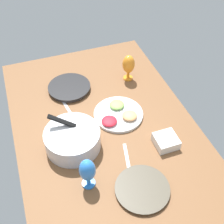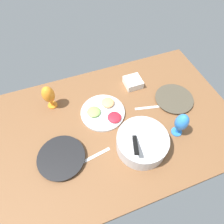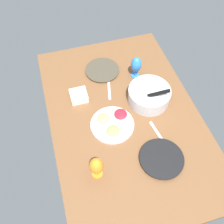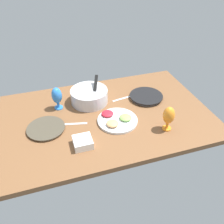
{
  "view_description": "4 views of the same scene",
  "coord_description": "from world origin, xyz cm",
  "px_view_note": "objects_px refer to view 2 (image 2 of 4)",
  "views": [
    {
      "loc": [
        -111.73,
        34.99,
        130.8
      ],
      "look_at": [
        2.17,
        -5.27,
        7.77
      ],
      "focal_mm": 47.71,
      "sensor_mm": 36.0,
      "label": 1
    },
    {
      "loc": [
        25.83,
        62.24,
        110.95
      ],
      "look_at": [
        1.12,
        -4.29,
        7.77
      ],
      "focal_mm": 31.34,
      "sensor_mm": 36.0,
      "label": 2
    },
    {
      "loc": [
        94.68,
        -36.79,
        148.67
      ],
      "look_at": [
        -0.16,
        -9.1,
        7.77
      ],
      "focal_mm": 40.8,
      "sensor_mm": 36.0,
      "label": 3
    },
    {
      "loc": [
        -40.33,
        -141.68,
        113.37
      ],
      "look_at": [
        2.02,
        -8.05,
        7.77
      ],
      "focal_mm": 38.45,
      "sensor_mm": 36.0,
      "label": 4
    }
  ],
  "objects_px": {
    "dinner_plate_left": "(174,99)",
    "hurricane_glass_blue": "(181,123)",
    "fruit_platter": "(103,112)",
    "dinner_plate_right": "(61,158)",
    "hurricane_glass_orange": "(49,95)",
    "square_bowl_white": "(133,82)",
    "mixing_bowl": "(142,142)"
  },
  "relations": [
    {
      "from": "mixing_bowl",
      "to": "dinner_plate_left",
      "type": "bearing_deg",
      "value": -146.67
    },
    {
      "from": "dinner_plate_left",
      "to": "hurricane_glass_blue",
      "type": "distance_m",
      "value": 0.29
    },
    {
      "from": "square_bowl_white",
      "to": "dinner_plate_right",
      "type": "bearing_deg",
      "value": 31.94
    },
    {
      "from": "fruit_platter",
      "to": "square_bowl_white",
      "type": "distance_m",
      "value": 0.34
    },
    {
      "from": "dinner_plate_left",
      "to": "mixing_bowl",
      "type": "bearing_deg",
      "value": 33.33
    },
    {
      "from": "fruit_platter",
      "to": "hurricane_glass_orange",
      "type": "bearing_deg",
      "value": -30.6
    },
    {
      "from": "dinner_plate_right",
      "to": "mixing_bowl",
      "type": "distance_m",
      "value": 0.48
    },
    {
      "from": "dinner_plate_left",
      "to": "hurricane_glass_blue",
      "type": "xyz_separation_m",
      "value": [
        0.12,
        0.24,
        0.1
      ]
    },
    {
      "from": "hurricane_glass_orange",
      "to": "square_bowl_white",
      "type": "bearing_deg",
      "value": 178.42
    },
    {
      "from": "fruit_platter",
      "to": "hurricane_glass_blue",
      "type": "relative_size",
      "value": 1.59
    },
    {
      "from": "dinner_plate_left",
      "to": "hurricane_glass_orange",
      "type": "relative_size",
      "value": 1.44
    },
    {
      "from": "fruit_platter",
      "to": "hurricane_glass_blue",
      "type": "xyz_separation_m",
      "value": [
        -0.39,
        0.3,
        0.1
      ]
    },
    {
      "from": "hurricane_glass_orange",
      "to": "square_bowl_white",
      "type": "distance_m",
      "value": 0.61
    },
    {
      "from": "dinner_plate_left",
      "to": "square_bowl_white",
      "type": "bearing_deg",
      "value": -47.12
    },
    {
      "from": "square_bowl_white",
      "to": "dinner_plate_left",
      "type": "bearing_deg",
      "value": 132.88
    },
    {
      "from": "dinner_plate_left",
      "to": "hurricane_glass_blue",
      "type": "bearing_deg",
      "value": 62.92
    },
    {
      "from": "hurricane_glass_blue",
      "to": "hurricane_glass_orange",
      "type": "relative_size",
      "value": 1.0
    },
    {
      "from": "dinner_plate_right",
      "to": "hurricane_glass_orange",
      "type": "bearing_deg",
      "value": -93.15
    },
    {
      "from": "square_bowl_white",
      "to": "hurricane_glass_blue",
      "type": "bearing_deg",
      "value": 101.69
    },
    {
      "from": "square_bowl_white",
      "to": "fruit_platter",
      "type": "bearing_deg",
      "value": 30.0
    },
    {
      "from": "dinner_plate_right",
      "to": "hurricane_glass_blue",
      "type": "relative_size",
      "value": 1.49
    },
    {
      "from": "mixing_bowl",
      "to": "fruit_platter",
      "type": "xyz_separation_m",
      "value": [
        0.13,
        -0.32,
        -0.05
      ]
    },
    {
      "from": "dinner_plate_right",
      "to": "square_bowl_white",
      "type": "xyz_separation_m",
      "value": [
        -0.63,
        -0.39,
        0.02
      ]
    },
    {
      "from": "dinner_plate_right",
      "to": "fruit_platter",
      "type": "distance_m",
      "value": 0.4
    },
    {
      "from": "hurricane_glass_blue",
      "to": "square_bowl_white",
      "type": "relative_size",
      "value": 1.54
    },
    {
      "from": "dinner_plate_right",
      "to": "hurricane_glass_orange",
      "type": "xyz_separation_m",
      "value": [
        -0.02,
        -0.41,
        0.1
      ]
    },
    {
      "from": "dinner_plate_left",
      "to": "fruit_platter",
      "type": "xyz_separation_m",
      "value": [
        0.51,
        -0.07,
        0.01
      ]
    },
    {
      "from": "dinner_plate_left",
      "to": "mixing_bowl",
      "type": "relative_size",
      "value": 0.89
    },
    {
      "from": "dinner_plate_left",
      "to": "dinner_plate_right",
      "type": "relative_size",
      "value": 0.97
    },
    {
      "from": "dinner_plate_right",
      "to": "dinner_plate_left",
      "type": "bearing_deg",
      "value": -169.52
    },
    {
      "from": "dinner_plate_left",
      "to": "dinner_plate_right",
      "type": "xyz_separation_m",
      "value": [
        0.85,
        0.16,
        0.0
      ]
    },
    {
      "from": "dinner_plate_left",
      "to": "mixing_bowl",
      "type": "height_order",
      "value": "mixing_bowl"
    }
  ]
}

